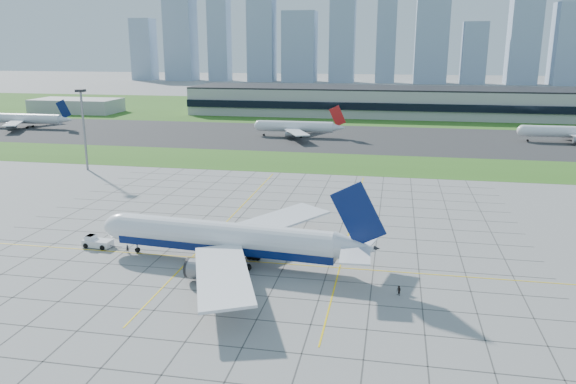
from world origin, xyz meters
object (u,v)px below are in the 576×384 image
at_px(distant_jet_1, 297,127).
at_px(pushback_tug, 96,242).
at_px(crew_near, 128,249).
at_px(crew_far, 399,291).
at_px(distant_jet_0, 24,119).
at_px(airliner, 227,239).
at_px(light_mast, 83,120).

bearing_deg(distant_jet_1, pushback_tug, -96.13).
distance_m(crew_near, crew_far, 52.43).
xyz_separation_m(distant_jet_0, distant_jet_1, (134.76, -2.51, -0.00)).
bearing_deg(distant_jet_0, crew_near, -49.47).
relative_size(pushback_tug, crew_far, 5.06).
bearing_deg(distant_jet_1, airliner, -85.11).
height_order(light_mast, distant_jet_0, light_mast).
bearing_deg(crew_near, airliner, -47.91).
bearing_deg(pushback_tug, crew_far, -5.71).
bearing_deg(crew_far, crew_near, -136.02).
height_order(light_mast, crew_far, light_mast).
relative_size(airliner, distant_jet_0, 1.19).
xyz_separation_m(airliner, crew_near, (-20.52, 1.26, -3.87)).
bearing_deg(crew_near, crew_far, -55.10).
relative_size(airliner, crew_far, 32.84).
relative_size(airliner, pushback_tug, 6.48).
bearing_deg(light_mast, crew_near, -54.99).
bearing_deg(airliner, distant_jet_0, 139.90).
height_order(pushback_tug, crew_far, pushback_tug).
distance_m(distant_jet_0, distant_jet_1, 134.78).
distance_m(airliner, crew_near, 20.92).
bearing_deg(distant_jet_0, distant_jet_1, -1.07).
distance_m(airliner, distant_jet_1, 147.63).
xyz_separation_m(light_mast, crew_near, (46.90, -66.97, -15.39)).
xyz_separation_m(pushback_tug, crew_near, (7.53, -1.80, -0.24)).
height_order(crew_far, distant_jet_1, distant_jet_1).
xyz_separation_m(pushback_tug, distant_jet_1, (15.47, 144.04, 3.45)).
bearing_deg(airliner, light_mast, 140.00).
distance_m(light_mast, crew_near, 83.20).
bearing_deg(light_mast, airliner, -45.34).
relative_size(light_mast, distant_jet_1, 0.60).
bearing_deg(crew_near, distant_jet_1, 42.49).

